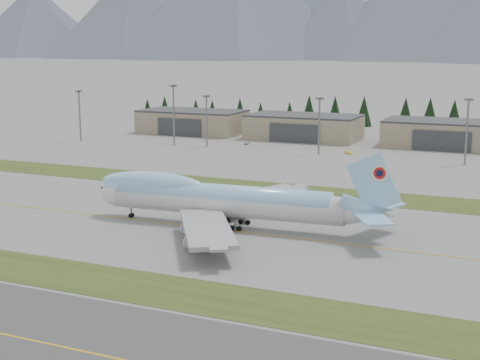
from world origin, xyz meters
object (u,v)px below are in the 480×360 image
at_px(hangar_right, 446,134).
at_px(service_vehicle_b, 348,154).
at_px(hangar_left, 193,122).
at_px(service_vehicle_a, 247,144).
at_px(boeing_747_freighter, 223,199).
at_px(hangar_center, 304,127).

xyz_separation_m(hangar_right, service_vehicle_b, (-31.42, -33.09, -5.39)).
relative_size(hangar_left, service_vehicle_a, 12.63).
bearing_deg(hangar_left, boeing_747_freighter, -60.29).
relative_size(hangar_center, service_vehicle_b, 13.38).
height_order(boeing_747_freighter, hangar_right, boeing_747_freighter).
bearing_deg(hangar_right, hangar_left, 180.00).
bearing_deg(service_vehicle_b, service_vehicle_a, 107.07).
bearing_deg(hangar_left, service_vehicle_a, -33.13).
distance_m(boeing_747_freighter, service_vehicle_b, 114.04).
bearing_deg(service_vehicle_a, service_vehicle_b, -14.65).
distance_m(hangar_left, hangar_right, 115.00).
xyz_separation_m(hangar_left, hangar_center, (55.00, 0.00, 0.00)).
distance_m(boeing_747_freighter, service_vehicle_a, 130.29).
bearing_deg(boeing_747_freighter, hangar_center, 97.38).
xyz_separation_m(hangar_right, service_vehicle_a, (-76.63, -25.04, -5.39)).
distance_m(boeing_747_freighter, hangar_left, 169.21).
height_order(boeing_747_freighter, hangar_left, boeing_747_freighter).
height_order(hangar_right, service_vehicle_a, hangar_right).
xyz_separation_m(hangar_center, hangar_right, (60.00, 0.00, 0.00)).
height_order(boeing_747_freighter, service_vehicle_b, boeing_747_freighter).
bearing_deg(hangar_center, service_vehicle_b, -49.18).
relative_size(hangar_left, hangar_right, 1.00).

